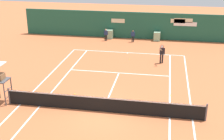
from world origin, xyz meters
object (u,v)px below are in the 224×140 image
tennis_ball_by_sideline (130,59)px  tennis_ball_near_service_line (171,95)px  player_on_baseline (162,53)px  ball_kid_right_post (133,35)px  tennis_ball_mid_court (75,94)px  umpire_chair (0,78)px  ball_kid_left_post (106,34)px

tennis_ball_by_sideline → tennis_ball_near_service_line: same height
player_on_baseline → ball_kid_right_post: bearing=-83.5°
tennis_ball_by_sideline → tennis_ball_near_service_line: size_ratio=1.00×
player_on_baseline → tennis_ball_mid_court: size_ratio=26.88×
ball_kid_right_post → tennis_ball_by_sideline: size_ratio=18.81×
ball_kid_right_post → umpire_chair: bearing=70.6°
umpire_chair → ball_kid_right_post: (6.63, 15.33, -0.94)m
tennis_ball_mid_court → tennis_ball_near_service_line: bearing=8.2°
umpire_chair → ball_kid_right_post: umpire_chair is taller
ball_kid_left_post → ball_kid_right_post: size_ratio=1.02×
umpire_chair → tennis_ball_by_sideline: bearing=143.9°
player_on_baseline → tennis_ball_near_service_line: (0.81, -6.37, -0.93)m
ball_kid_left_post → tennis_ball_near_service_line: bearing=107.7°
ball_kid_left_post → umpire_chair: bearing=65.2°
ball_kid_right_post → tennis_ball_mid_court: size_ratio=18.81×
ball_kid_left_post → tennis_ball_near_service_line: size_ratio=19.10×
ball_kid_right_post → tennis_ball_mid_court: (-2.40, -13.46, -0.70)m
ball_kid_right_post → player_on_baseline: bearing=121.4°
tennis_ball_by_sideline → ball_kid_left_post: bearing=120.0°
ball_kid_left_post → ball_kid_right_post: bearing=168.8°
ball_kid_left_post → tennis_ball_near_service_line: (6.92, -12.54, -0.71)m
player_on_baseline → tennis_ball_mid_court: (-5.59, -7.29, -0.93)m
tennis_ball_by_sideline → tennis_ball_mid_court: bearing=-109.7°
tennis_ball_near_service_line → ball_kid_left_post: bearing=118.9°
player_on_baseline → tennis_ball_near_service_line: size_ratio=26.88×
umpire_chair → ball_kid_left_post: size_ratio=2.03×
umpire_chair → ball_kid_right_post: size_ratio=2.06×
player_on_baseline → tennis_ball_near_service_line: player_on_baseline is taller
player_on_baseline → ball_kid_right_post: player_on_baseline is taller
umpire_chair → tennis_ball_mid_court: bearing=113.9°
ball_kid_left_post → tennis_ball_by_sideline: bearing=108.8°
tennis_ball_by_sideline → tennis_ball_near_service_line: bearing=-62.0°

